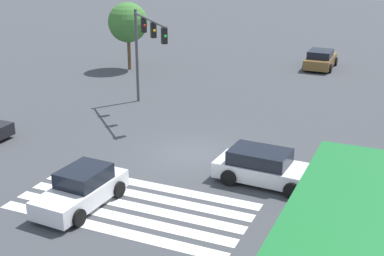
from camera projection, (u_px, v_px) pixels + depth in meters
ground_plane at (192, 154)px, 26.07m from camera, size 145.87×145.87×0.00m
crosswalk_markings at (132, 206)px, 21.04m from camera, size 9.38×4.40×0.01m
traffic_signal_mast at (146, 39)px, 31.10m from camera, size 4.24×4.24×5.83m
car_0 at (265, 167)px, 22.83m from camera, size 4.52×2.28×1.45m
car_2 at (82, 189)px, 20.87m from camera, size 2.14×4.26×1.50m
car_3 at (321, 59)px, 42.70m from camera, size 2.24×4.35×1.49m
car_4 at (382, 215)px, 18.83m from camera, size 4.59×2.10×1.58m
pedestrian at (293, 225)px, 17.68m from camera, size 0.41×0.41×1.79m
tree_corner_b at (128, 23)px, 41.30m from camera, size 3.08×3.08×5.25m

